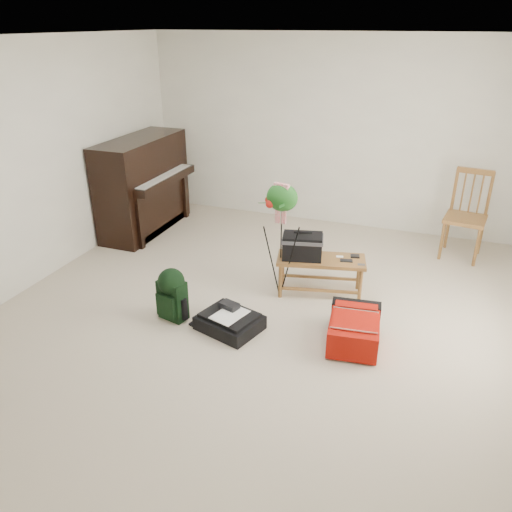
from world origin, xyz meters
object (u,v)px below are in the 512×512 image
at_px(dining_chair, 466,216).
at_px(red_suitcase, 355,326).
at_px(flower_stand, 281,243).
at_px(black_duffel, 230,321).
at_px(piano, 144,187).
at_px(green_backpack, 172,292).
at_px(bench, 309,249).

relative_size(dining_chair, red_suitcase, 1.54).
bearing_deg(flower_stand, black_duffel, -96.34).
bearing_deg(flower_stand, piano, 165.95).
xyz_separation_m(piano, green_backpack, (1.46, -1.91, -0.31)).
xyz_separation_m(bench, green_backpack, (-1.07, -0.97, -0.20)).
bearing_deg(flower_stand, dining_chair, 57.54).
relative_size(black_duffel, flower_stand, 0.51).
xyz_separation_m(piano, red_suitcase, (3.16, -1.67, -0.46)).
height_order(piano, green_backpack, piano).
relative_size(bench, flower_stand, 0.76).
distance_m(dining_chair, black_duffel, 3.21).
relative_size(bench, green_backpack, 1.83).
distance_m(black_duffel, green_backpack, 0.62).
relative_size(piano, black_duffel, 2.33).
bearing_deg(piano, red_suitcase, -27.78).
bearing_deg(black_duffel, green_backpack, -161.51).
bearing_deg(green_backpack, piano, 140.37).
bearing_deg(piano, dining_chair, 8.28).
xyz_separation_m(red_suitcase, green_backpack, (-1.71, -0.24, 0.14)).
bearing_deg(flower_stand, red_suitcase, -17.90).
xyz_separation_m(bench, red_suitcase, (0.64, -0.73, -0.35)).
distance_m(red_suitcase, flower_stand, 1.11).
height_order(piano, dining_chair, piano).
bearing_deg(bench, dining_chair, 32.15).
xyz_separation_m(red_suitcase, flower_stand, (-0.87, 0.51, 0.47)).
bearing_deg(dining_chair, piano, -163.46).
bearing_deg(green_backpack, dining_chair, 57.00).
distance_m(dining_chair, red_suitcase, 2.45).
bearing_deg(bench, black_duffel, -129.91).
distance_m(piano, bench, 2.69).
height_order(bench, red_suitcase, bench).
distance_m(piano, flower_stand, 2.57).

